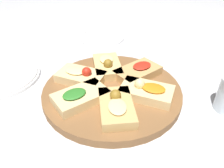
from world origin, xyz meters
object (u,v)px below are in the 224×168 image
object	(u,v)px
plate_right	(102,37)
napkin_stack	(212,66)
serving_board	(112,91)
plate_left	(0,76)

from	to	relation	value
plate_right	napkin_stack	distance (m)	0.49
serving_board	plate_right	size ratio (longest dim) A/B	2.01
napkin_stack	serving_board	bearing A→B (deg)	146.90
serving_board	plate_right	xyz separation A→B (m)	(0.33, 0.27, -0.00)
plate_right	plate_left	bearing A→B (deg)	168.40
plate_right	napkin_stack	bearing A→B (deg)	-89.25
plate_left	plate_right	bearing A→B (deg)	-11.60
plate_left	napkin_stack	size ratio (longest dim) A/B	2.09
serving_board	plate_left	world-z (taller)	serving_board
serving_board	napkin_stack	xyz separation A→B (m)	(0.33, -0.22, -0.01)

